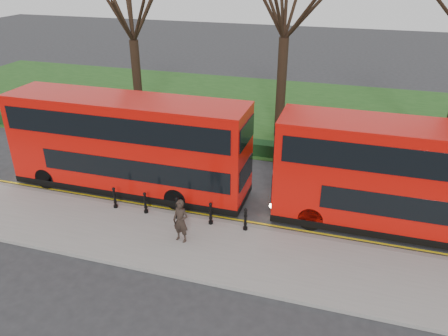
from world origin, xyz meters
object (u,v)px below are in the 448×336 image
(bollard_row, at_px, (177,208))
(bus_lead, at_px, (128,145))
(bus_rear, at_px, (421,181))
(pedestrian, at_px, (181,221))

(bollard_row, distance_m, bus_lead, 4.38)
(bus_lead, relative_size, bus_rear, 1.00)
(pedestrian, bearing_deg, bollard_row, 128.82)
(pedestrian, bearing_deg, bus_lead, 149.96)
(bus_lead, bearing_deg, pedestrian, -41.14)
(bus_lead, height_order, bus_rear, bus_lead)
(bollard_row, bearing_deg, bus_rear, 12.93)
(bollard_row, relative_size, pedestrian, 3.41)
(bollard_row, height_order, bus_lead, bus_lead)
(bollard_row, xyz_separation_m, pedestrian, (0.80, -1.53, 0.44))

